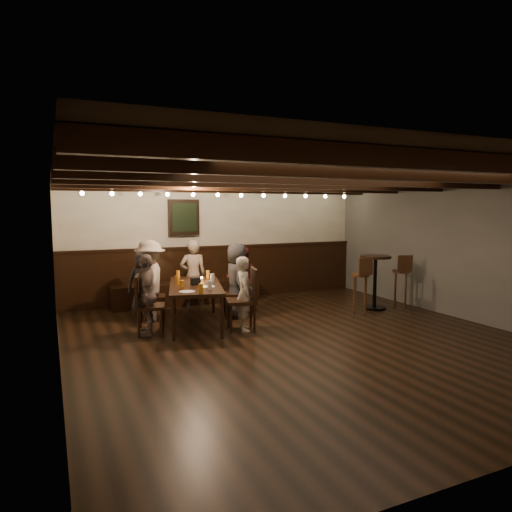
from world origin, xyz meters
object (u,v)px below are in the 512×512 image
person_bench_left (143,283)px  high_top_table (375,274)px  chair_left_near (153,305)px  person_bench_right (242,279)px  bar_stool_right (401,288)px  chair_right_near (235,302)px  person_right_far (244,294)px  person_left_far (147,295)px  person_right_near (237,280)px  chair_left_far (149,316)px  chair_right_far (243,312)px  dining_table (195,288)px  bar_stool_left (360,293)px  person_left_near (150,280)px  person_bench_centre (193,276)px

person_bench_left → high_top_table: bearing=176.8°
chair_left_near → person_bench_left: person_bench_left is taller
person_bench_right → bar_stool_right: 3.08m
chair_right_near → person_right_far: (-0.20, -0.88, 0.32)m
chair_left_near → person_right_far: 1.75m
person_left_far → person_right_near: person_right_near is taller
chair_left_near → chair_right_near: chair_right_near is taller
person_bench_right → person_right_near: bearing=71.6°
chair_left_far → person_right_far: bearing=90.0°
chair_left_near → person_right_near: 1.52m
chair_right_far → person_right_far: (0.03, -0.01, 0.29)m
dining_table → bar_stool_right: (4.00, -0.40, -0.24)m
chair_right_near → person_left_far: person_left_far is taller
chair_left_far → chair_right_near: size_ratio=1.05×
dining_table → high_top_table: size_ratio=1.91×
dining_table → person_right_near: 0.88m
person_bench_left → high_top_table: (4.14, -1.34, 0.09)m
person_right_near → bar_stool_left: bearing=-93.0°
person_left_near → person_bench_centre: bearing=128.7°
dining_table → chair_right_far: chair_right_far is taller
dining_table → person_right_near: size_ratio=1.50×
person_right_near → chair_right_far: bearing=178.1°
chair_right_near → person_bench_left: 1.71m
person_bench_right → person_left_far: bearing=39.3°
chair_left_far → person_left_far: (-0.03, 0.01, 0.34)m
dining_table → bar_stool_right: size_ratio=1.88×
dining_table → bar_stool_left: 3.04m
high_top_table → dining_table: bearing=176.1°
person_left_near → person_right_far: (1.22, -1.25, -0.11)m
person_bench_right → high_top_table: (2.40, -0.88, 0.07)m
high_top_table → person_left_near: bearing=168.1°
chair_right_far → bar_stool_right: bar_stool_right is taller
person_right_near → high_top_table: 2.70m
person_bench_left → person_right_near: bearing=164.7°
dining_table → chair_right_near: bearing=32.1°
dining_table → chair_right_near: 0.92m
bar_stool_right → person_left_far: bearing=-166.0°
person_left_far → person_right_far: size_ratio=1.06×
person_left_far → dining_table: bearing=121.0°
chair_right_far → person_bench_right: 1.39m
chair_left_near → person_bench_right: person_bench_right is taller
chair_left_far → bar_stool_left: size_ratio=0.88×
person_bench_left → person_bench_right: (1.74, -0.46, 0.01)m
chair_right_near → chair_right_far: bearing=-179.8°
chair_right_near → chair_left_near: bearing=90.0°
dining_table → person_bench_centre: bearing=90.0°
person_left_near → bar_stool_right: (4.61, -1.02, -0.31)m
dining_table → person_right_near: person_right_near is taller
person_left_near → person_right_near: person_left_near is taller
person_right_far → high_top_table: bearing=-67.6°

